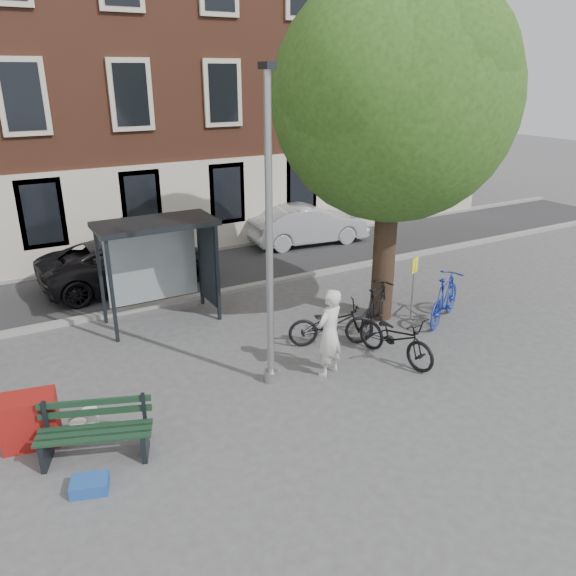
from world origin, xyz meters
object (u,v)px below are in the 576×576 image
Objects in this scene: bus_shelter at (171,246)px; car_silver at (308,225)px; painter at (329,333)px; bench at (95,434)px; lamppost at (269,252)px; bike_c at (396,337)px; notice_sign at (414,277)px; car_dark at (129,262)px; bike_b at (445,298)px; red_stand at (30,420)px; bike_a at (331,324)px; bike_d at (376,307)px.

car_silver is (6.43, 4.01, -1.20)m from bus_shelter.
bus_shelter is at bearing -87.92° from painter.
painter is 4.86m from bench.
lamppost is 10.20m from car_silver.
bike_c is at bearing -53.33° from bus_shelter.
notice_sign is at bearing -179.71° from painter.
car_dark is at bearing -93.53° from painter.
bike_b is 2.32× the size of red_stand.
bench is (-3.00, -4.82, -1.49)m from bus_shelter.
lamppost is 4.24m from bus_shelter.
bus_shelter is 1.50× the size of painter.
bike_d reaches higher than bike_a.
notice_sign is (3.32, 1.24, 0.22)m from painter.
bus_shelter reaches higher than bike_b.
red_stand is (-4.51, 0.20, -2.33)m from lamppost.
bike_d is (2.26, 1.32, -0.37)m from painter.
bike_a is 6.53m from red_stand.
bus_shelter is 1.37× the size of bike_b.
bike_d is at bearing -37.26° from bus_shelter.
bike_d is (7.07, 1.72, 0.15)m from bench.
notice_sign is (-0.71, 0.42, 0.55)m from bike_b.
lamppost reaches higher than bike_c.
bus_shelter reaches higher than car_dark.
notice_sign is at bearing 28.91° from bike_c.
bike_b is (5.23, 0.51, -2.16)m from lamppost.
lamppost is 3.20× the size of bench.
lamppost reaches higher than car_dark.
bike_a reaches higher than bench.
bike_a is at bearing 55.93° from bike_b.
notice_sign is at bearing -141.22° from car_dark.
bus_shelter is at bearing 126.11° from notice_sign.
bus_shelter reaches higher than bike_a.
painter reaches higher than bike_d.
bench is 0.91× the size of bike_b.
painter is at bearing -67.73° from bus_shelter.
bus_shelter is 5.90m from bike_c.
bench is 0.99× the size of bike_d.
bus_shelter is 6.98m from bike_b.
red_stand is at bearing 154.87° from bench.
notice_sign is at bearing 175.53° from car_silver.
notice_sign is (8.13, 1.64, 0.74)m from bench.
lamppost is at bearing -81.57° from bus_shelter.
car_dark reaches higher than bike_b.
bike_d is 0.38× the size of car_dark.
red_stand is (-9.74, -0.32, -0.18)m from bike_b.
painter is 0.91× the size of bike_b.
bench is at bearing -121.95° from bus_shelter.
bus_shelter is 1.48× the size of bike_d.
bike_b is (4.03, 0.82, -0.32)m from painter.
painter is 0.99× the size of bike_d.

